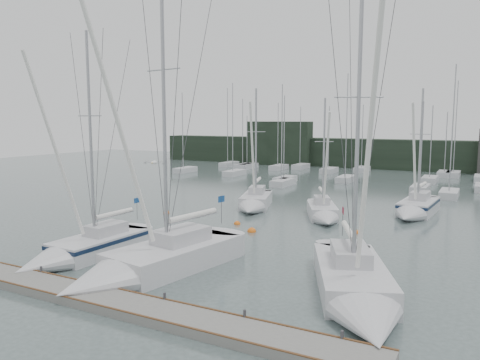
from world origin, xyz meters
name	(u,v)px	position (x,y,z in m)	size (l,w,h in m)	color
ground	(181,274)	(0.00, 0.00, 0.00)	(160.00, 160.00, 0.00)	#495856
dock	(116,303)	(0.00, -5.00, 0.20)	(24.00, 2.00, 0.40)	slate
far_treeline	(392,154)	(0.00, 62.00, 2.50)	(90.00, 4.00, 5.00)	black
far_building_left	(279,143)	(-20.00, 60.00, 4.00)	(12.00, 3.00, 8.00)	black
mast_forest	(358,175)	(-2.00, 46.69, 0.47)	(57.30, 26.07, 14.39)	silver
sailboat_near_left	(78,251)	(-6.84, -0.75, 0.57)	(3.14, 9.54, 14.43)	silver
sailboat_near_center	(140,267)	(-1.51, -1.51, 0.63)	(5.47, 11.90, 18.63)	silver
sailboat_near_right	(359,295)	(9.59, 0.02, 0.59)	(7.07, 11.23, 15.82)	silver
sailboat_mid_b	(254,203)	(-4.70, 18.47, 0.57)	(4.83, 8.39, 11.99)	silver
sailboat_mid_c	(324,214)	(2.56, 16.87, 0.53)	(4.86, 7.21, 10.79)	silver
sailboat_mid_d	(415,210)	(9.00, 22.15, 0.60)	(3.25, 8.56, 11.83)	silver
buoy_a	(252,232)	(-0.95, 10.50, 0.00)	(0.66, 0.66, 0.66)	orange
buoy_b	(356,233)	(6.03, 13.79, 0.00)	(0.48, 0.48, 0.48)	orange
buoy_c	(167,213)	(-10.79, 13.16, 0.00)	(0.52, 0.52, 0.52)	orange
seagull	(154,163)	(-1.35, -0.35, 6.05)	(1.07, 0.50, 0.21)	white
buoy_d	(237,224)	(-3.12, 12.24, 0.00)	(0.53, 0.53, 0.53)	orange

